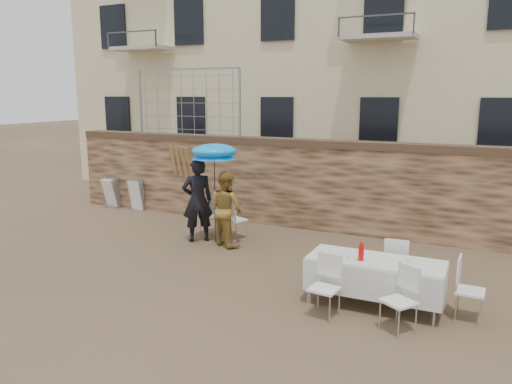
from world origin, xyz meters
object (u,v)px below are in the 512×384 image
at_px(couple_chair_right, 236,219).
at_px(chair_stack_right, 139,194).
at_px(table_chair_back, 397,264).
at_px(banquet_table, 376,262).
at_px(umbrella, 214,154).
at_px(table_chair_side, 470,289).
at_px(chair_stack_left, 115,192).
at_px(soda_bottle, 361,253).
at_px(couple_chair_left, 210,216).
at_px(man_suit, 197,200).
at_px(woman_dress, 226,209).
at_px(table_chair_front_right, 399,300).
at_px(table_chair_front_left, 324,287).

xyz_separation_m(couple_chair_right, chair_stack_right, (-3.95, 1.42, -0.02)).
bearing_deg(chair_stack_right, table_chair_back, -20.98).
bearing_deg(banquet_table, umbrella, 154.16).
bearing_deg(chair_stack_right, couple_chair_right, -19.75).
xyz_separation_m(table_chair_side, chair_stack_left, (-10.00, 3.73, -0.02)).
height_order(soda_bottle, table_chair_back, soda_bottle).
xyz_separation_m(couple_chair_left, table_chair_back, (4.65, -1.61, 0.00)).
relative_size(couple_chair_right, table_chair_side, 1.00).
height_order(soda_bottle, table_chair_side, soda_bottle).
height_order(umbrella, banquet_table, umbrella).
bearing_deg(table_chair_side, man_suit, 75.57).
height_order(man_suit, banquet_table, man_suit).
distance_m(couple_chair_left, chair_stack_right, 3.54).
xyz_separation_m(woman_dress, table_chair_front_right, (4.20, -2.61, -0.36)).
distance_m(umbrella, couple_chair_left, 1.67).
bearing_deg(woman_dress, soda_bottle, 174.99).
height_order(couple_chair_left, table_chair_back, same).
relative_size(woman_dress, table_chair_side, 1.75).
height_order(table_chair_front_right, chair_stack_left, table_chair_front_right).
distance_m(man_suit, table_chair_back, 4.80).
bearing_deg(chair_stack_right, table_chair_front_right, -29.18).
bearing_deg(banquet_table, couple_chair_right, 147.27).
xyz_separation_m(table_chair_back, chair_stack_right, (-7.90, 3.03, -0.02)).
bearing_deg(man_suit, soda_bottle, 111.46).
xyz_separation_m(table_chair_back, table_chair_side, (1.20, -0.70, 0.00)).
relative_size(table_chair_front_left, chair_stack_right, 1.04).
xyz_separation_m(table_chair_front_right, chair_stack_left, (-9.10, 4.58, -0.02)).
bearing_deg(table_chair_front_right, couple_chair_right, 177.49).
xyz_separation_m(man_suit, table_chair_front_left, (3.85, -2.61, -0.48)).
relative_size(soda_bottle, table_chair_back, 0.27).
height_order(banquet_table, table_chair_front_right, table_chair_front_right).
bearing_deg(table_chair_front_left, couple_chair_left, 148.79).
bearing_deg(table_chair_back, chair_stack_left, -23.00).
height_order(couple_chair_right, table_chair_back, same).
xyz_separation_m(table_chair_front_left, table_chair_back, (0.80, 1.55, 0.00)).
bearing_deg(table_chair_front_left, table_chair_front_right, 8.16).
height_order(soda_bottle, table_chair_front_right, soda_bottle).
bearing_deg(soda_bottle, couple_chair_right, 144.20).
distance_m(banquet_table, chair_stack_left, 9.42).
height_order(banquet_table, soda_bottle, soda_bottle).
bearing_deg(soda_bottle, table_chair_back, 67.17).
distance_m(couple_chair_left, table_chair_back, 4.93).
distance_m(table_chair_front_left, table_chair_front_right, 1.10).
relative_size(table_chair_front_left, table_chair_side, 1.00).
bearing_deg(woman_dress, couple_chair_left, -11.39).
distance_m(man_suit, chair_stack_left, 4.62).
bearing_deg(table_chair_front_left, chair_stack_left, 158.38).
bearing_deg(couple_chair_left, table_chair_side, 150.32).
xyz_separation_m(table_chair_front_right, chair_stack_right, (-8.20, 4.58, -0.02)).
relative_size(couple_chair_right, chair_stack_right, 1.04).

